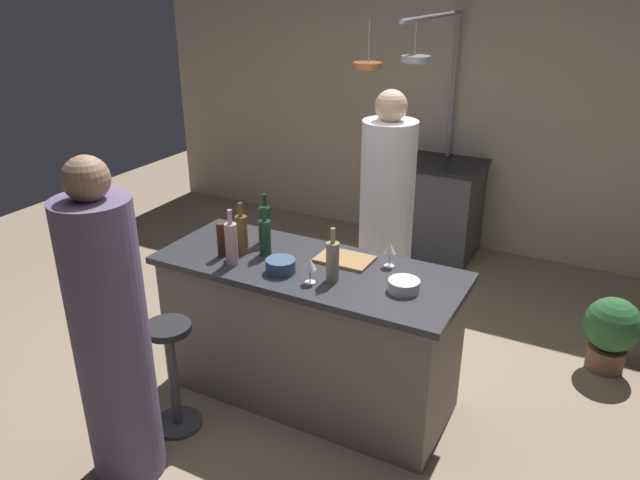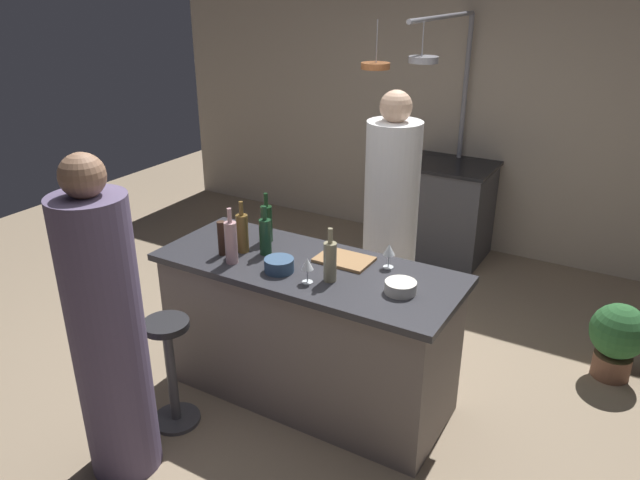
# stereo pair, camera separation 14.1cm
# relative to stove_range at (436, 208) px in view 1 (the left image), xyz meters

# --- Properties ---
(ground_plane) EXTENTS (9.00, 9.00, 0.00)m
(ground_plane) POSITION_rel_stove_range_xyz_m (0.00, -2.45, -0.45)
(ground_plane) COLOR gray
(back_wall) EXTENTS (6.40, 0.16, 2.60)m
(back_wall) POSITION_rel_stove_range_xyz_m (0.00, 0.40, 0.85)
(back_wall) COLOR #BCAD99
(back_wall) RESTS_ON ground_plane
(kitchen_island) EXTENTS (1.80, 0.72, 0.90)m
(kitchen_island) POSITION_rel_stove_range_xyz_m (0.00, -2.45, 0.01)
(kitchen_island) COLOR slate
(kitchen_island) RESTS_ON ground_plane
(stove_range) EXTENTS (0.80, 0.64, 0.89)m
(stove_range) POSITION_rel_stove_range_xyz_m (0.00, 0.00, 0.00)
(stove_range) COLOR #47474C
(stove_range) RESTS_ON ground_plane
(chef) EXTENTS (0.37, 0.37, 1.76)m
(chef) POSITION_rel_stove_range_xyz_m (0.10, -1.50, 0.37)
(chef) COLOR white
(chef) RESTS_ON ground_plane
(bar_stool_left) EXTENTS (0.28, 0.28, 0.68)m
(bar_stool_left) POSITION_rel_stove_range_xyz_m (-0.54, -3.07, -0.07)
(bar_stool_left) COLOR #4C4C51
(bar_stool_left) RESTS_ON ground_plane
(guest_left) EXTENTS (0.36, 0.36, 1.73)m
(guest_left) POSITION_rel_stove_range_xyz_m (-0.53, -3.46, 0.35)
(guest_left) COLOR #594C6B
(guest_left) RESTS_ON ground_plane
(overhead_pot_rack) EXTENTS (0.56, 1.40, 2.17)m
(overhead_pot_rack) POSITION_rel_stove_range_xyz_m (-0.05, -0.37, 1.14)
(overhead_pot_rack) COLOR gray
(overhead_pot_rack) RESTS_ON ground_plane
(potted_plant) EXTENTS (0.36, 0.36, 0.52)m
(potted_plant) POSITION_rel_stove_range_xyz_m (1.62, -1.28, -0.15)
(potted_plant) COLOR brown
(potted_plant) RESTS_ON ground_plane
(cutting_board) EXTENTS (0.32, 0.22, 0.02)m
(cutting_board) POSITION_rel_stove_range_xyz_m (0.16, -2.30, 0.46)
(cutting_board) COLOR #997047
(cutting_board) RESTS_ON kitchen_island
(pepper_mill) EXTENTS (0.05, 0.05, 0.21)m
(pepper_mill) POSITION_rel_stove_range_xyz_m (-0.51, -2.58, 0.56)
(pepper_mill) COLOR #382319
(pepper_mill) RESTS_ON kitchen_island
(wine_bottle_rose) EXTENTS (0.07, 0.07, 0.33)m
(wine_bottle_rose) POSITION_rel_stove_range_xyz_m (-0.39, -2.64, 0.58)
(wine_bottle_rose) COLOR #B78C8E
(wine_bottle_rose) RESTS_ON kitchen_island
(wine_bottle_red) EXTENTS (0.07, 0.07, 0.32)m
(wine_bottle_red) POSITION_rel_stove_range_xyz_m (-0.40, -2.28, 0.58)
(wine_bottle_red) COLOR #143319
(wine_bottle_red) RESTS_ON kitchen_island
(wine_bottle_white) EXTENTS (0.07, 0.07, 0.31)m
(wine_bottle_white) POSITION_rel_stove_range_xyz_m (0.21, -2.55, 0.57)
(wine_bottle_white) COLOR gray
(wine_bottle_white) RESTS_ON kitchen_island
(wine_bottle_amber) EXTENTS (0.07, 0.07, 0.32)m
(wine_bottle_amber) POSITION_rel_stove_range_xyz_m (-0.43, -2.48, 0.58)
(wine_bottle_amber) COLOR brown
(wine_bottle_amber) RESTS_ON kitchen_island
(wine_bottle_green) EXTENTS (0.07, 0.07, 0.30)m
(wine_bottle_green) POSITION_rel_stove_range_xyz_m (-0.29, -2.44, 0.57)
(wine_bottle_green) COLOR #193D23
(wine_bottle_green) RESTS_ON kitchen_island
(wine_glass_by_chef) EXTENTS (0.07, 0.07, 0.15)m
(wine_glass_by_chef) POSITION_rel_stove_range_xyz_m (0.42, -2.25, 0.56)
(wine_glass_by_chef) COLOR silver
(wine_glass_by_chef) RESTS_ON kitchen_island
(wine_glass_near_left_guest) EXTENTS (0.07, 0.07, 0.15)m
(wine_glass_near_left_guest) POSITION_rel_stove_range_xyz_m (0.12, -2.64, 0.56)
(wine_glass_near_left_guest) COLOR silver
(wine_glass_near_left_guest) RESTS_ON kitchen_island
(mixing_bowl_ceramic) EXTENTS (0.17, 0.17, 0.06)m
(mixing_bowl_ceramic) POSITION_rel_stove_range_xyz_m (0.60, -2.49, 0.48)
(mixing_bowl_ceramic) COLOR silver
(mixing_bowl_ceramic) RESTS_ON kitchen_island
(mixing_bowl_blue) EXTENTS (0.17, 0.17, 0.08)m
(mixing_bowl_blue) POSITION_rel_stove_range_xyz_m (-0.09, -2.60, 0.49)
(mixing_bowl_blue) COLOR #334C6B
(mixing_bowl_blue) RESTS_ON kitchen_island
(mixing_bowl_wooden) EXTENTS (0.14, 0.14, 0.06)m
(mixing_bowl_wooden) POSITION_rel_stove_range_xyz_m (-0.63, -2.29, 0.48)
(mixing_bowl_wooden) COLOR brown
(mixing_bowl_wooden) RESTS_ON kitchen_island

